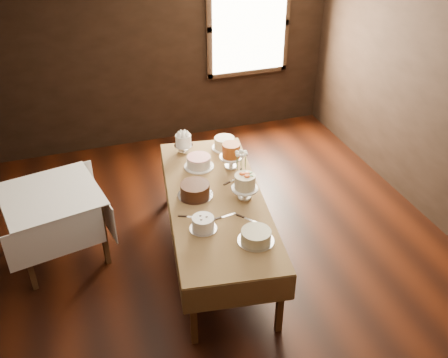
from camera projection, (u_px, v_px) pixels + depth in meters
floor at (230, 264)px, 5.30m from camera, size 5.00×6.00×0.01m
wall_back at (160, 48)px, 6.93m from camera, size 5.00×0.02×2.80m
window at (249, 26)px, 7.12m from camera, size 1.10×0.05×1.30m
display_table at (216, 202)px, 5.06m from camera, size 1.29×2.52×0.75m
side_table at (52, 201)px, 5.06m from camera, size 1.10×1.10×0.79m
cake_meringue at (183, 144)px, 5.75m from camera, size 0.25×0.25×0.23m
cake_speckled at (224, 143)px, 5.85m from camera, size 0.33×0.33×0.14m
cake_lattice at (199, 162)px, 5.50m from camera, size 0.33×0.33×0.12m
cake_caramel at (231, 157)px, 5.46m from camera, size 0.26×0.26×0.30m
cake_chocolate at (195, 190)px, 5.02m from camera, size 0.39×0.39×0.14m
cake_flowers at (245, 188)px, 4.97m from camera, size 0.27×0.27×0.27m
cake_swirl at (203, 224)px, 4.57m from camera, size 0.26×0.26×0.13m
cake_cream at (256, 237)px, 4.43m from camera, size 0.36×0.36×0.12m
cake_server_a at (229, 215)px, 4.78m from camera, size 0.24×0.06×0.01m
cake_server_b at (251, 220)px, 4.71m from camera, size 0.17×0.20×0.01m
cake_server_c at (204, 184)px, 5.23m from camera, size 0.03×0.24×0.01m
cake_server_d at (235, 179)px, 5.31m from camera, size 0.23×0.12×0.01m
cake_server_e at (195, 217)px, 4.75m from camera, size 0.23×0.13×0.01m
flower_vase at (241, 174)px, 5.27m from camera, size 0.18×0.18×0.14m
flower_bouquet at (241, 159)px, 5.17m from camera, size 0.14×0.14×0.20m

